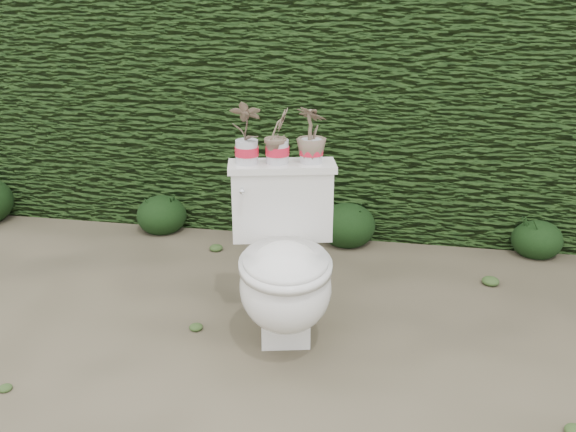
% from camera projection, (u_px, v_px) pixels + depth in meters
% --- Properties ---
extents(ground, '(60.00, 60.00, 0.00)m').
position_uv_depth(ground, '(314.00, 324.00, 2.97)').
color(ground, brown).
rests_on(ground, ground).
extents(hedge, '(8.00, 1.00, 1.60)m').
position_uv_depth(hedge, '(349.00, 103.00, 4.16)').
color(hedge, '#254115').
rests_on(hedge, ground).
extents(toilet, '(0.60, 0.76, 0.78)m').
position_uv_depth(toilet, '(284.00, 267.00, 2.75)').
color(toilet, silver).
rests_on(toilet, ground).
extents(potted_plant_left, '(0.15, 0.11, 0.28)m').
position_uv_depth(potted_plant_left, '(246.00, 134.00, 2.77)').
color(potted_plant_left, '#25772A').
rests_on(potted_plant_left, toilet).
extents(potted_plant_center, '(0.15, 0.16, 0.24)m').
position_uv_depth(potted_plant_center, '(277.00, 138.00, 2.78)').
color(potted_plant_center, '#25772A').
rests_on(potted_plant_center, toilet).
extents(potted_plant_right, '(0.18, 0.18, 0.25)m').
position_uv_depth(potted_plant_right, '(312.00, 136.00, 2.79)').
color(potted_plant_right, '#25772A').
rests_on(potted_plant_right, toilet).
extents(liriope_clump_1, '(0.33, 0.33, 0.27)m').
position_uv_depth(liriope_clump_1, '(161.00, 211.00, 4.08)').
color(liriope_clump_1, black).
rests_on(liriope_clump_1, ground).
extents(liriope_clump_2, '(0.36, 0.36, 0.29)m').
position_uv_depth(liriope_clump_2, '(347.00, 221.00, 3.88)').
color(liriope_clump_2, black).
rests_on(liriope_clump_2, ground).
extents(liriope_clump_3, '(0.31, 0.31, 0.24)m').
position_uv_depth(liriope_clump_3, '(537.00, 235.00, 3.71)').
color(liriope_clump_3, black).
rests_on(liriope_clump_3, ground).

